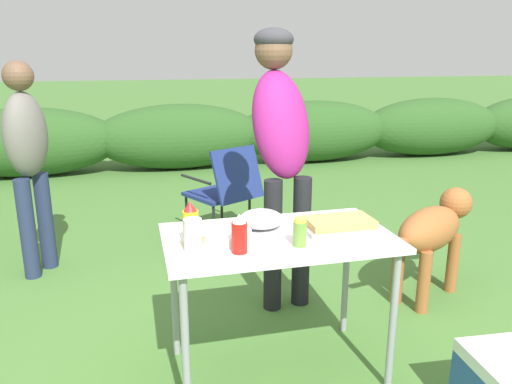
% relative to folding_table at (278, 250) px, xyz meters
% --- Properties ---
extents(ground_plane, '(60.00, 60.00, 0.00)m').
position_rel_folding_table_xyz_m(ground_plane, '(0.00, 0.00, -0.66)').
color(ground_plane, '#477533').
extents(shrub_hedge, '(14.40, 0.90, 0.91)m').
position_rel_folding_table_xyz_m(shrub_hedge, '(0.00, 4.87, -0.21)').
color(shrub_hedge, '#2D5623').
rests_on(shrub_hedge, ground).
extents(folding_table, '(1.10, 0.64, 0.74)m').
position_rel_folding_table_xyz_m(folding_table, '(0.00, 0.00, 0.00)').
color(folding_table, white).
rests_on(folding_table, ground).
extents(food_tray, '(0.37, 0.23, 0.06)m').
position_rel_folding_table_xyz_m(food_tray, '(0.32, 0.01, 0.10)').
color(food_tray, '#9E9EA3').
rests_on(food_tray, folding_table).
extents(plate_stack, '(0.24, 0.24, 0.04)m').
position_rel_folding_table_xyz_m(plate_stack, '(-0.26, 0.01, 0.10)').
color(plate_stack, white).
rests_on(plate_stack, folding_table).
extents(mixing_bowl, '(0.22, 0.22, 0.09)m').
position_rel_folding_table_xyz_m(mixing_bowl, '(-0.05, 0.13, 0.12)').
color(mixing_bowl, silver).
rests_on(mixing_bowl, folding_table).
extents(paper_cup_stack, '(0.08, 0.08, 0.15)m').
position_rel_folding_table_xyz_m(paper_cup_stack, '(-0.42, -0.10, 0.15)').
color(paper_cup_stack, white).
rests_on(paper_cup_stack, folding_table).
extents(ketchup_bottle, '(0.07, 0.07, 0.18)m').
position_rel_folding_table_xyz_m(ketchup_bottle, '(-0.23, -0.16, 0.16)').
color(ketchup_bottle, red).
rests_on(ketchup_bottle, folding_table).
extents(mustard_bottle, '(0.07, 0.07, 0.21)m').
position_rel_folding_table_xyz_m(mustard_bottle, '(-0.42, -0.01, 0.17)').
color(mustard_bottle, yellow).
rests_on(mustard_bottle, folding_table).
extents(relish_jar, '(0.06, 0.06, 0.13)m').
position_rel_folding_table_xyz_m(relish_jar, '(0.06, -0.15, 0.14)').
color(relish_jar, olive).
rests_on(relish_jar, folding_table).
extents(standing_person_in_navy_coat, '(0.41, 0.53, 1.74)m').
position_rel_folding_table_xyz_m(standing_person_in_navy_coat, '(0.24, 0.77, 0.44)').
color(standing_person_in_navy_coat, black).
rests_on(standing_person_in_navy_coat, ground).
extents(standing_person_in_dark_puffer, '(0.39, 0.43, 1.54)m').
position_rel_folding_table_xyz_m(standing_person_in_dark_puffer, '(-1.37, 1.59, 0.26)').
color(standing_person_in_dark_puffer, '#232D4C').
rests_on(standing_person_in_dark_puffer, ground).
extents(dog, '(0.90, 0.61, 0.69)m').
position_rel_folding_table_xyz_m(dog, '(1.24, 0.57, -0.20)').
color(dog, '#9E5B2D').
rests_on(dog, ground).
extents(camp_chair_green_behind_table, '(0.68, 0.74, 0.83)m').
position_rel_folding_table_xyz_m(camp_chair_green_behind_table, '(0.10, 1.93, -0.20)').
color(camp_chair_green_behind_table, navy).
rests_on(camp_chair_green_behind_table, ground).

